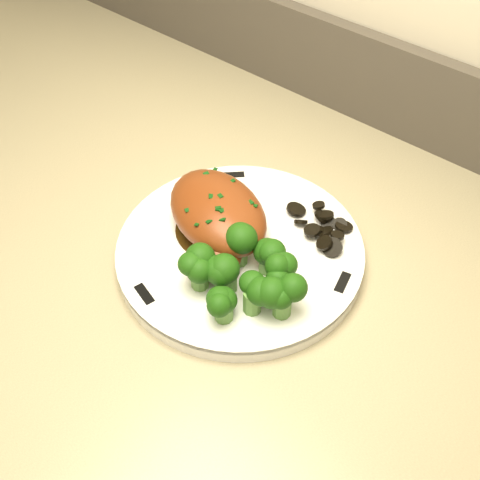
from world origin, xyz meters
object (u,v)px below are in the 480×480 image
Objects in this scene: broccoli_florets at (247,277)px; chicken_breast at (218,216)px; plate at (240,252)px; counter at (273,469)px.

chicken_breast is at bearing 150.02° from broccoli_florets.
chicken_breast is at bearing 179.66° from plate.
counter is 7.44× the size of plate.
counter is 17.71× the size of broccoli_florets.
broccoli_florets is at bearing -140.81° from counter.
counter reaches higher than chicken_breast.
broccoli_florets is (0.07, -0.04, -0.00)m from chicken_breast.
counter is at bearing 12.63° from chicken_breast.
counter is at bearing 39.19° from broccoli_florets.
chicken_breast is (-0.11, 0.02, 0.46)m from counter.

